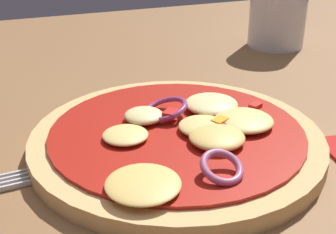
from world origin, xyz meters
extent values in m
cube|color=brown|center=(0.00, 0.00, 0.02)|extent=(1.28, 1.04, 0.03)
cylinder|color=tan|center=(0.05, -0.02, 0.04)|extent=(0.25, 0.25, 0.01)
cylinder|color=#A81C11|center=(0.05, -0.02, 0.05)|extent=(0.21, 0.21, 0.00)
ellipsoid|color=#E5BC60|center=(0.00, -0.09, 0.06)|extent=(0.05, 0.05, 0.01)
ellipsoid|color=#EFCC72|center=(0.07, -0.03, 0.06)|extent=(0.04, 0.04, 0.01)
ellipsoid|color=#F4DB8E|center=(0.10, 0.01, 0.06)|extent=(0.05, 0.05, 0.01)
ellipsoid|color=#F4DB8E|center=(0.03, 0.01, 0.06)|extent=(0.03, 0.03, 0.01)
ellipsoid|color=#EFCC72|center=(0.11, -0.03, 0.06)|extent=(0.05, 0.05, 0.01)
ellipsoid|color=#E5BC60|center=(0.07, -0.05, 0.06)|extent=(0.04, 0.04, 0.01)
ellipsoid|color=#EFCC72|center=(0.01, -0.02, 0.06)|extent=(0.04, 0.04, 0.01)
torus|color=#B25984|center=(0.06, -0.09, 0.06)|extent=(0.04, 0.04, 0.02)
torus|color=#93386B|center=(0.05, 0.01, 0.06)|extent=(0.05, 0.05, 0.02)
cube|color=orange|center=(0.09, -0.03, 0.06)|extent=(0.02, 0.01, 0.01)
cube|color=red|center=(0.06, 0.00, 0.06)|extent=(0.02, 0.02, 0.01)
cube|color=red|center=(0.13, -0.01, 0.06)|extent=(0.01, 0.01, 0.00)
cube|color=red|center=(0.08, -0.04, 0.06)|extent=(0.01, 0.01, 0.00)
cube|color=silver|center=(-0.08, -0.03, 0.04)|extent=(0.04, 0.00, 0.00)
cube|color=silver|center=(-0.08, -0.03, 0.04)|extent=(0.04, 0.00, 0.00)
cube|color=silver|center=(-0.09, -0.02, 0.04)|extent=(0.04, 0.00, 0.00)
cube|color=silver|center=(-0.09, -0.01, 0.04)|extent=(0.04, 0.00, 0.00)
cylinder|color=silver|center=(0.30, 0.21, 0.09)|extent=(0.08, 0.08, 0.11)
cylinder|color=gold|center=(0.30, 0.21, 0.06)|extent=(0.07, 0.07, 0.05)
camera|label=1|loc=(-0.08, -0.33, 0.22)|focal=48.63mm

